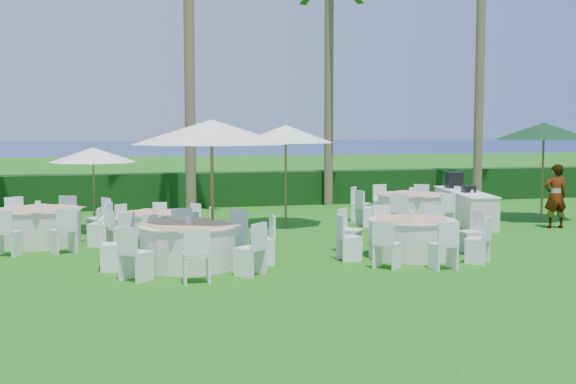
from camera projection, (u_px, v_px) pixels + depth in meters
name	position (u px, v px, depth m)	size (l,w,h in m)	color
ground	(234.00, 273.00, 13.71)	(120.00, 120.00, 0.00)	#1B560E
hedge	(171.00, 190.00, 25.22)	(34.00, 1.00, 1.20)	black
ocean	(114.00, 147.00, 111.96)	(260.00, 260.00, 0.00)	#081956
banquet_table_b	(189.00, 245.00, 14.28)	(3.44, 3.44, 1.03)	silver
banquet_table_c	(411.00, 237.00, 15.42)	(3.29, 3.29, 0.99)	silver
banquet_table_d	(39.00, 226.00, 17.04)	(3.41, 3.41, 1.04)	silver
banquet_table_e	(155.00, 225.00, 17.77)	(2.78, 2.78, 0.85)	silver
banquet_table_f	(411.00, 208.00, 20.92)	(3.52, 3.52, 1.05)	silver
umbrella_b	(212.00, 132.00, 14.79)	(3.26, 3.26, 2.93)	brown
umbrella_c	(93.00, 155.00, 18.98)	(2.26, 2.26, 2.25)	brown
umbrella_d	(286.00, 134.00, 20.05)	(2.75, 2.75, 2.85)	brown
umbrella_green	(544.00, 131.00, 21.37)	(2.89, 2.89, 2.93)	brown
buffet_table	(464.00, 206.00, 21.07)	(1.69, 4.10, 1.43)	silver
staff_person	(555.00, 196.00, 19.91)	(0.65, 0.43, 1.78)	gray
palm_c	(189.00, 2.00, 21.35)	(4.33, 4.31, 11.99)	brown
palm_d	(329.00, 74.00, 25.58)	(4.21, 4.38, 8.43)	brown
palm_e	(480.00, 41.00, 25.42)	(4.31, 4.33, 10.71)	brown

